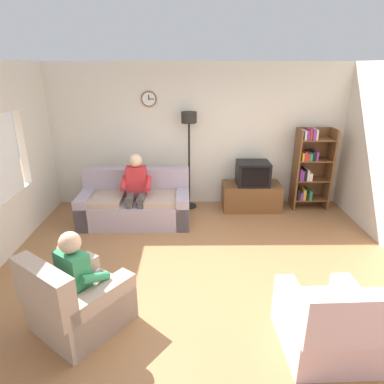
% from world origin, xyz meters
% --- Properties ---
extents(ground_plane, '(12.00, 12.00, 0.00)m').
position_xyz_m(ground_plane, '(0.00, 0.00, 0.00)').
color(ground_plane, '#9E6B42').
extents(back_wall_assembly, '(6.20, 0.17, 2.70)m').
position_xyz_m(back_wall_assembly, '(-0.00, 2.66, 1.35)').
color(back_wall_assembly, silver).
rests_on(back_wall_assembly, ground_plane).
extents(couch, '(1.91, 0.90, 0.90)m').
position_xyz_m(couch, '(-1.13, 1.70, 0.31)').
color(couch, '#A899A8').
rests_on(couch, ground_plane).
extents(tv_stand, '(1.10, 0.56, 0.51)m').
position_xyz_m(tv_stand, '(1.03, 2.25, 0.25)').
color(tv_stand, brown).
rests_on(tv_stand, ground_plane).
extents(tv, '(0.60, 0.49, 0.44)m').
position_xyz_m(tv, '(1.03, 2.23, 0.73)').
color(tv, black).
rests_on(tv, tv_stand).
extents(bookshelf, '(0.68, 0.36, 1.56)m').
position_xyz_m(bookshelf, '(2.12, 2.32, 0.80)').
color(bookshelf, brown).
rests_on(bookshelf, ground_plane).
extents(floor_lamp, '(0.28, 0.28, 1.85)m').
position_xyz_m(floor_lamp, '(-0.17, 2.35, 1.45)').
color(floor_lamp, black).
rests_on(floor_lamp, ground_plane).
extents(armchair_near_window, '(1.17, 1.18, 0.90)m').
position_xyz_m(armchair_near_window, '(-1.34, -0.88, 0.29)').
color(armchair_near_window, tan).
rests_on(armchair_near_window, ground_plane).
extents(armchair_near_bookshelf, '(0.83, 0.91, 0.90)m').
position_xyz_m(armchair_near_bookshelf, '(1.15, -1.23, 0.29)').
color(armchair_near_bookshelf, beige).
rests_on(armchair_near_bookshelf, ground_plane).
extents(person_on_couch, '(0.51, 0.54, 1.24)m').
position_xyz_m(person_on_couch, '(-1.08, 1.59, 0.70)').
color(person_on_couch, red).
rests_on(person_on_couch, ground_plane).
extents(person_in_left_armchair, '(0.62, 0.64, 1.12)m').
position_xyz_m(person_in_left_armchair, '(-1.29, -0.81, 0.60)').
color(person_in_left_armchair, '#338C59').
rests_on(person_in_left_armchair, ground_plane).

